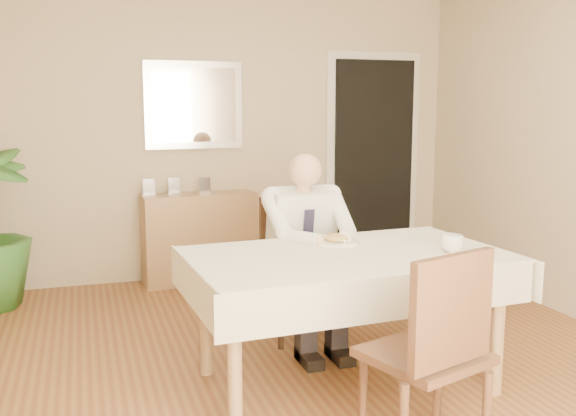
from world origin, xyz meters
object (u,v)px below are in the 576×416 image
object	(u,v)px
chair_far	(295,257)
seated_man	(310,242)
sideboard	(200,238)
chair_near	(435,345)
coffee_mug	(452,243)
dining_table	(347,268)

from	to	relation	value
chair_far	seated_man	bearing A→B (deg)	-93.73
sideboard	chair_far	bearing A→B (deg)	-78.25
chair_near	seated_man	size ratio (longest dim) A/B	0.78
chair_near	coffee_mug	world-z (taller)	chair_near
dining_table	coffee_mug	xyz separation A→B (m)	(0.55, -0.16, 0.13)
seated_man	sideboard	world-z (taller)	seated_man
chair_near	seated_man	xyz separation A→B (m)	(-0.02, 1.48, 0.14)
dining_table	coffee_mug	distance (m)	0.59
chair_near	coffee_mug	distance (m)	0.93
dining_table	chair_near	size ratio (longest dim) A/B	1.83
seated_man	coffee_mug	distance (m)	0.94
dining_table	chair_far	xyz separation A→B (m)	(0.00, 0.88, -0.14)
chair_far	seated_man	world-z (taller)	seated_man
chair_far	sideboard	xyz separation A→B (m)	(-0.39, 1.49, -0.13)
chair_far	coffee_mug	xyz separation A→B (m)	(0.55, -1.05, 0.27)
dining_table	chair_far	world-z (taller)	chair_far
sideboard	coffee_mug	bearing A→B (deg)	-72.64
chair_far	sideboard	bearing A→B (deg)	101.03
chair_far	chair_near	world-z (taller)	chair_near
seated_man	coffee_mug	bearing A→B (deg)	-54.01
dining_table	coffee_mug	bearing A→B (deg)	-19.78
seated_man	coffee_mug	xyz separation A→B (m)	(0.55, -0.76, 0.11)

